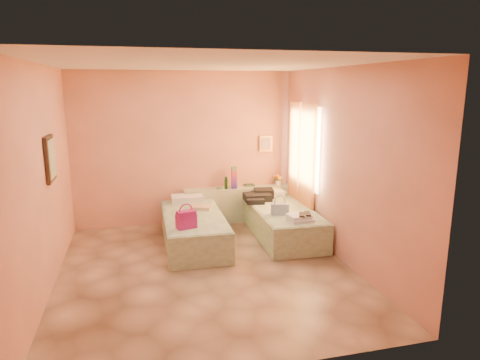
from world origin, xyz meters
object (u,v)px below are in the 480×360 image
(bed_left, at_px, (194,229))
(blue_handbag, at_px, (280,209))
(green_book, at_px, (249,185))
(magenta_handbag, at_px, (186,219))
(bed_right, at_px, (283,222))
(water_bottle, at_px, (226,183))
(headboard_ledge, at_px, (238,204))
(flower_vase, at_px, (278,179))
(towel_stack, at_px, (301,218))

(bed_left, height_order, blue_handbag, blue_handbag)
(green_book, bearing_deg, magenta_handbag, -134.20)
(bed_right, distance_m, water_bottle, 1.36)
(headboard_ledge, bearing_deg, green_book, 17.35)
(water_bottle, relative_size, flower_vase, 0.86)
(magenta_handbag, xyz_separation_m, blue_handbag, (1.55, 0.31, -0.04))
(bed_right, relative_size, magenta_handbag, 7.11)
(headboard_ledge, bearing_deg, blue_handbag, -75.56)
(magenta_handbag, relative_size, blue_handbag, 1.00)
(flower_vase, height_order, blue_handbag, flower_vase)
(headboard_ledge, relative_size, bed_left, 1.02)
(bed_left, distance_m, flower_vase, 2.14)
(flower_vase, bearing_deg, bed_left, -150.04)
(bed_right, distance_m, blue_handbag, 0.50)
(blue_handbag, height_order, towel_stack, blue_handbag)
(headboard_ledge, xyz_separation_m, bed_left, (-1.00, -1.05, -0.08))
(bed_left, bearing_deg, towel_stack, -23.84)
(headboard_ledge, distance_m, green_book, 0.43)
(bed_left, bearing_deg, flower_vase, 31.43)
(bed_left, distance_m, bed_right, 1.53)
(blue_handbag, bearing_deg, bed_left, 178.35)
(bed_left, bearing_deg, bed_right, 1.47)
(headboard_ledge, xyz_separation_m, green_book, (0.24, 0.08, 0.34))
(bed_right, relative_size, water_bottle, 9.08)
(headboard_ledge, relative_size, water_bottle, 9.31)
(bed_right, distance_m, green_book, 1.23)
(headboard_ledge, distance_m, bed_right, 1.18)
(green_book, xyz_separation_m, blue_handbag, (0.11, -1.45, -0.07))
(green_book, bearing_deg, bed_right, -80.96)
(water_bottle, relative_size, green_book, 1.21)
(bed_left, height_order, flower_vase, flower_vase)
(water_bottle, xyz_separation_m, green_book, (0.49, 0.13, -0.09))
(bed_left, xyz_separation_m, bed_right, (1.53, 0.00, 0.00))
(bed_left, xyz_separation_m, magenta_handbag, (-0.19, -0.63, 0.38))
(flower_vase, distance_m, magenta_handbag, 2.60)
(towel_stack, bearing_deg, bed_left, 154.69)
(blue_handbag, relative_size, towel_stack, 0.80)
(bed_left, relative_size, green_book, 10.97)
(green_book, bearing_deg, blue_handbag, -90.62)
(green_book, relative_size, flower_vase, 0.72)
(green_book, xyz_separation_m, towel_stack, (0.31, -1.86, -0.12))
(bed_right, xyz_separation_m, towel_stack, (0.02, -0.73, 0.30))
(blue_handbag, xyz_separation_m, towel_stack, (0.20, -0.41, -0.04))
(bed_left, distance_m, magenta_handbag, 0.76)
(towel_stack, bearing_deg, green_book, 99.33)
(headboard_ledge, distance_m, towel_stack, 1.88)
(bed_left, bearing_deg, blue_handbag, -12.02)
(headboard_ledge, bearing_deg, flower_vase, -1.02)
(headboard_ledge, bearing_deg, magenta_handbag, -125.34)
(headboard_ledge, xyz_separation_m, magenta_handbag, (-1.19, -1.68, 0.31))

